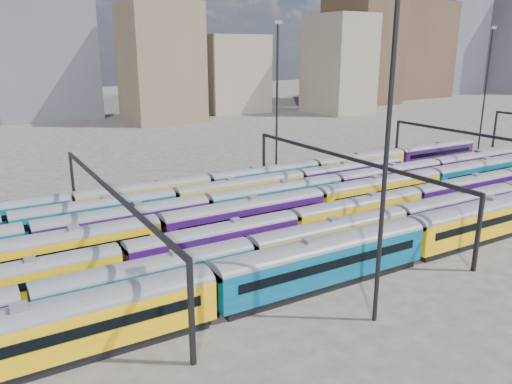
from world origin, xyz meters
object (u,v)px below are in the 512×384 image
rake_0 (483,216)px  rake_2 (358,209)px  rake_1 (399,218)px  mast_2 (387,150)px

rake_0 → rake_2: size_ratio=0.84×
rake_1 → mast_2: size_ratio=4.57×
rake_1 → mast_2: mast_2 is taller
rake_0 → mast_2: (-22.86, -7.00, 11.04)m
rake_1 → rake_2: bearing=107.8°
rake_0 → mast_2: bearing=-163.0°
rake_0 → rake_1: size_ratio=0.96×
rake_1 → rake_2: size_ratio=0.88×
rake_2 → rake_1: bearing=-72.2°
rake_1 → rake_2: rake_1 is taller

